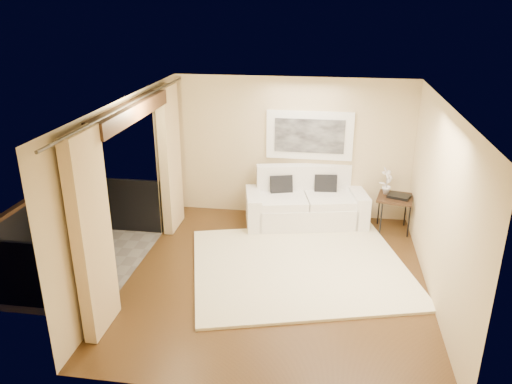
% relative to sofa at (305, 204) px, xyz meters
% --- Properties ---
extents(floor, '(5.00, 5.00, 0.00)m').
position_rel_sofa_xyz_m(floor, '(-0.30, -2.10, -0.38)').
color(floor, '#4D3216').
rests_on(floor, ground).
extents(room_shell, '(5.00, 6.40, 5.00)m').
position_rel_sofa_xyz_m(room_shell, '(-2.43, -2.10, 2.14)').
color(room_shell, white).
rests_on(room_shell, ground).
extents(balcony, '(1.81, 2.60, 1.17)m').
position_rel_sofa_xyz_m(balcony, '(-3.61, -2.10, -0.20)').
color(balcony, '#605B56').
rests_on(balcony, ground).
extents(curtains, '(0.16, 4.80, 2.64)m').
position_rel_sofa_xyz_m(curtains, '(-2.41, -2.10, 0.96)').
color(curtains, '#D6B884').
rests_on(curtains, ground).
extents(artwork, '(1.62, 0.07, 0.92)m').
position_rel_sofa_xyz_m(artwork, '(0.02, 0.37, 1.24)').
color(artwork, white).
rests_on(artwork, room_shell).
extents(rug, '(3.99, 3.69, 0.04)m').
position_rel_sofa_xyz_m(rug, '(0.03, -1.74, -0.36)').
color(rug, '#FFF4CD').
rests_on(rug, floor).
extents(sofa, '(2.37, 1.39, 1.07)m').
position_rel_sofa_xyz_m(sofa, '(0.00, 0.00, 0.00)').
color(sofa, white).
rests_on(sofa, floor).
extents(side_table, '(0.72, 0.72, 0.67)m').
position_rel_sofa_xyz_m(side_table, '(1.63, -0.10, 0.23)').
color(side_table, '#311D10').
rests_on(side_table, floor).
extents(tray, '(0.46, 0.40, 0.05)m').
position_rel_sofa_xyz_m(tray, '(1.69, -0.12, 0.31)').
color(tray, black).
rests_on(tray, side_table).
extents(orchid, '(0.31, 0.32, 0.50)m').
position_rel_sofa_xyz_m(orchid, '(1.46, 0.02, 0.54)').
color(orchid, white).
rests_on(orchid, side_table).
extents(bistro_table, '(0.65, 0.65, 0.67)m').
position_rel_sofa_xyz_m(bistro_table, '(-3.74, -2.05, 0.20)').
color(bistro_table, '#311D10').
rests_on(bistro_table, balcony).
extents(balcony_chair_far, '(0.43, 0.44, 0.98)m').
position_rel_sofa_xyz_m(balcony_chair_far, '(-3.73, -1.20, 0.19)').
color(balcony_chair_far, '#311D10').
rests_on(balcony_chair_far, balcony).
extents(balcony_chair_near, '(0.46, 0.47, 0.88)m').
position_rel_sofa_xyz_m(balcony_chair_near, '(-3.58, -2.62, 0.13)').
color(balcony_chair_near, '#311D10').
rests_on(balcony_chair_near, balcony).
extents(ice_bucket, '(0.18, 0.18, 0.20)m').
position_rel_sofa_xyz_m(ice_bucket, '(-3.90, -1.98, 0.39)').
color(ice_bucket, silver).
rests_on(ice_bucket, bistro_table).
extents(candle, '(0.06, 0.06, 0.07)m').
position_rel_sofa_xyz_m(candle, '(-3.72, -1.94, 0.32)').
color(candle, red).
rests_on(candle, bistro_table).
extents(vase, '(0.04, 0.04, 0.18)m').
position_rel_sofa_xyz_m(vase, '(-3.78, -2.20, 0.38)').
color(vase, silver).
rests_on(vase, bistro_table).
extents(glass_a, '(0.06, 0.06, 0.12)m').
position_rel_sofa_xyz_m(glass_a, '(-3.57, -2.17, 0.35)').
color(glass_a, white).
rests_on(glass_a, bistro_table).
extents(glass_b, '(0.06, 0.06, 0.12)m').
position_rel_sofa_xyz_m(glass_b, '(-3.57, -1.98, 0.35)').
color(glass_b, silver).
rests_on(glass_b, bistro_table).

